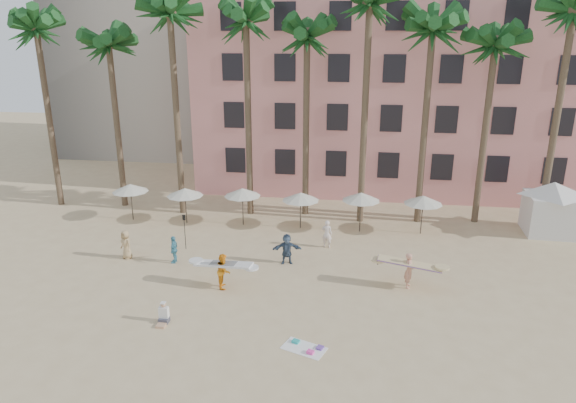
% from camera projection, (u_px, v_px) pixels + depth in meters
% --- Properties ---
extents(ground, '(120.00, 120.00, 0.00)m').
position_uv_depth(ground, '(290.00, 328.00, 23.04)').
color(ground, '#D1B789').
rests_on(ground, ground).
extents(pink_hotel, '(35.00, 14.00, 16.00)m').
position_uv_depth(pink_hotel, '(412.00, 90.00, 44.09)').
color(pink_hotel, pink).
rests_on(pink_hotel, ground).
extents(palm_row, '(44.40, 5.40, 16.30)m').
position_uv_depth(palm_row, '(330.00, 28.00, 33.06)').
color(palm_row, brown).
rests_on(palm_row, ground).
extents(umbrella_row, '(22.50, 2.70, 2.73)m').
position_uv_depth(umbrella_row, '(271.00, 194.00, 34.48)').
color(umbrella_row, '#332B23').
rests_on(umbrella_row, ground).
extents(cabana, '(4.73, 4.73, 3.50)m').
position_uv_depth(cabana, '(551.00, 203.00, 33.46)').
color(cabana, silver).
rests_on(cabana, ground).
extents(beach_towel, '(2.04, 1.57, 0.14)m').
position_uv_depth(beach_towel, '(305.00, 348.00, 21.52)').
color(beach_towel, white).
rests_on(beach_towel, ground).
extents(carrier_yellow, '(3.30, 1.19, 1.90)m').
position_uv_depth(carrier_yellow, '(409.00, 268.00, 26.45)').
color(carrier_yellow, tan).
rests_on(carrier_yellow, ground).
extents(carrier_white, '(3.15, 1.16, 1.85)m').
position_uv_depth(carrier_white, '(224.00, 270.00, 26.48)').
color(carrier_white, orange).
rests_on(carrier_white, ground).
extents(beachgoers, '(12.37, 4.24, 1.79)m').
position_uv_depth(beachgoers, '(235.00, 246.00, 29.77)').
color(beachgoers, tan).
rests_on(beachgoers, ground).
extents(paddle, '(0.18, 0.04, 2.23)m').
position_uv_depth(paddle, '(185.00, 227.00, 31.10)').
color(paddle, black).
rests_on(paddle, ground).
extents(seated_man, '(0.44, 0.77, 1.00)m').
position_uv_depth(seated_man, '(164.00, 316.00, 23.35)').
color(seated_man, '#3F3F4C').
rests_on(seated_man, ground).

